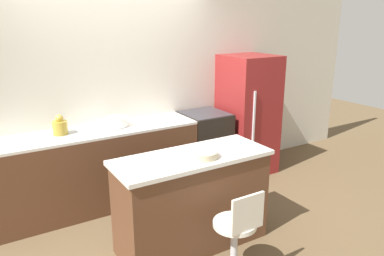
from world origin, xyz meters
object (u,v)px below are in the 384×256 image
at_px(stool_chair, 236,238).
at_px(mixing_bowl, 117,121).
at_px(refrigerator, 248,115).
at_px(kettle, 60,126).
at_px(oven_range, 205,146).

bearing_deg(stool_chair, mixing_bowl, 99.06).
distance_m(refrigerator, stool_chair, 2.45).
bearing_deg(kettle, mixing_bowl, 0.00).
distance_m(stool_chair, mixing_bowl, 2.00).
bearing_deg(oven_range, kettle, 179.17).
distance_m(oven_range, mixing_bowl, 1.31).
xyz_separation_m(refrigerator, kettle, (-2.53, 0.07, 0.20)).
height_order(refrigerator, kettle, refrigerator).
distance_m(oven_range, refrigerator, 0.78).
bearing_deg(refrigerator, stool_chair, -131.20).
distance_m(kettle, mixing_bowl, 0.64).
height_order(oven_range, stool_chair, oven_range).
height_order(oven_range, kettle, kettle).
bearing_deg(stool_chair, oven_range, 64.21).
xyz_separation_m(refrigerator, stool_chair, (-1.59, -1.82, -0.43)).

